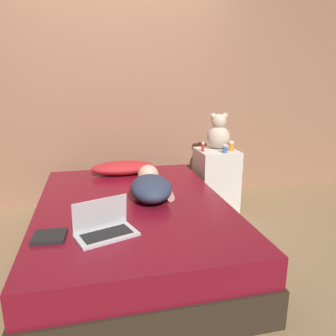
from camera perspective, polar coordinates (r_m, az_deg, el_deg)
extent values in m
plane|color=#937551|center=(2.76, -5.95, -14.53)|extent=(12.00, 12.00, 0.00)
cube|color=#996B51|center=(3.70, -9.22, 14.08)|extent=(8.00, 0.06, 2.60)
cube|color=#2D2319|center=(2.70, -6.03, -12.25)|extent=(1.45, 2.06, 0.25)
cube|color=maroon|center=(2.60, -6.16, -7.89)|extent=(1.42, 2.02, 0.20)
cube|color=silver|center=(3.53, 8.34, -2.04)|extent=(0.40, 0.42, 0.65)
ellipsoid|color=red|center=(3.28, -7.80, 0.04)|extent=(0.63, 0.29, 0.13)
ellipsoid|color=#2D3851|center=(2.58, -2.96, -3.51)|extent=(0.38, 0.55, 0.18)
sphere|color=#DBAD8E|center=(2.90, -3.45, -1.28)|extent=(0.19, 0.19, 0.19)
cylinder|color=#DBAD8E|center=(2.64, 0.19, -4.42)|extent=(0.08, 0.24, 0.06)
cube|color=silver|center=(2.05, -10.61, -11.41)|extent=(0.40, 0.31, 0.02)
cube|color=black|center=(2.05, -10.62, -11.18)|extent=(0.32, 0.23, 0.00)
cube|color=silver|center=(2.08, -11.71, -7.75)|extent=(0.34, 0.14, 0.20)
cube|color=black|center=(2.08, -11.71, -7.75)|extent=(0.30, 0.12, 0.17)
sphere|color=beige|center=(3.49, 8.76, 5.34)|extent=(0.24, 0.24, 0.24)
sphere|color=beige|center=(3.47, 8.87, 8.01)|extent=(0.16, 0.16, 0.16)
sphere|color=beige|center=(3.44, 7.92, 8.92)|extent=(0.06, 0.06, 0.06)
sphere|color=beige|center=(3.49, 9.89, 8.92)|extent=(0.06, 0.06, 0.06)
cylinder|color=orange|center=(3.42, 10.95, 3.60)|extent=(0.05, 0.05, 0.08)
cylinder|color=white|center=(3.41, 10.99, 4.43)|extent=(0.05, 0.05, 0.02)
cylinder|color=#3866B2|center=(3.31, 9.86, 3.18)|extent=(0.05, 0.05, 0.07)
cylinder|color=white|center=(3.30, 9.89, 3.91)|extent=(0.04, 0.04, 0.02)
cylinder|color=#B72D2D|center=(3.35, 6.09, 3.53)|extent=(0.03, 0.03, 0.08)
cylinder|color=white|center=(3.34, 6.12, 4.35)|extent=(0.03, 0.03, 0.02)
cube|color=black|center=(2.11, -19.96, -11.16)|extent=(0.20, 0.19, 0.02)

